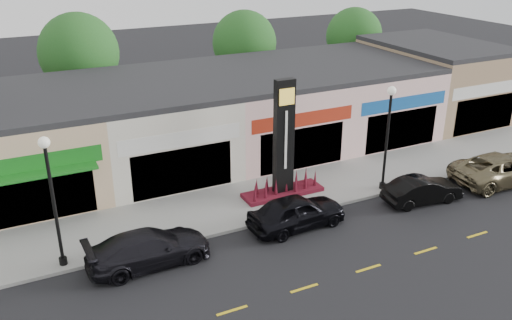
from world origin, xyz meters
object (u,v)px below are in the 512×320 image
object	(u,v)px
pylon_sign	(283,155)
car_black_conv	(422,190)
car_dark_sedan	(149,248)
car_gold_suv	(502,169)
lamp_east_near	(388,128)
lamp_west_near	(52,190)
car_black_sedan	(297,212)

from	to	relation	value
pylon_sign	car_black_conv	distance (m)	7.13
pylon_sign	car_black_conv	world-z (taller)	pylon_sign
car_dark_sedan	car_gold_suv	bearing A→B (deg)	-93.96
lamp_east_near	lamp_west_near	bearing A→B (deg)	180.00
lamp_east_near	car_dark_sedan	world-z (taller)	lamp_east_near
lamp_east_near	pylon_sign	xyz separation A→B (m)	(-5.00, 1.70, -1.20)
car_black_sedan	car_dark_sedan	bearing A→B (deg)	87.02
pylon_sign	car_gold_suv	xyz separation A→B (m)	(11.42, -3.64, -1.48)
car_gold_suv	lamp_east_near	bearing A→B (deg)	77.30
car_dark_sedan	lamp_east_near	bearing A→B (deg)	-86.26
lamp_east_near	car_black_sedan	size ratio (longest dim) A/B	1.19
lamp_west_near	pylon_sign	distance (m)	11.19
lamp_east_near	car_black_sedan	world-z (taller)	lamp_east_near
car_black_sedan	car_black_conv	size ratio (longest dim) A/B	1.14
car_black_conv	pylon_sign	bearing A→B (deg)	64.56
lamp_west_near	car_black_conv	world-z (taller)	lamp_west_near
car_black_sedan	car_gold_suv	xyz separation A→B (m)	(12.36, -0.62, 0.01)
lamp_west_near	car_black_conv	bearing A→B (deg)	-6.40
lamp_west_near	pylon_sign	size ratio (longest dim) A/B	0.91
car_gold_suv	lamp_west_near	bearing A→B (deg)	89.17
car_black_sedan	lamp_west_near	bearing A→B (deg)	79.77
lamp_east_near	pylon_sign	size ratio (longest dim) A/B	0.91
lamp_east_near	car_black_conv	world-z (taller)	lamp_east_near
car_dark_sedan	car_black_sedan	bearing A→B (deg)	-92.23
lamp_west_near	lamp_east_near	bearing A→B (deg)	0.00
car_black_sedan	car_black_conv	xyz separation A→B (m)	(6.88, -0.58, -0.12)
lamp_west_near	car_black_sedan	world-z (taller)	lamp_west_near
car_black_sedan	car_gold_suv	distance (m)	12.37
lamp_west_near	car_black_sedan	xyz separation A→B (m)	(10.06, -1.32, -2.69)
pylon_sign	car_gold_suv	distance (m)	12.08
lamp_west_near	car_dark_sedan	size ratio (longest dim) A/B	1.09
lamp_east_near	pylon_sign	distance (m)	5.42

